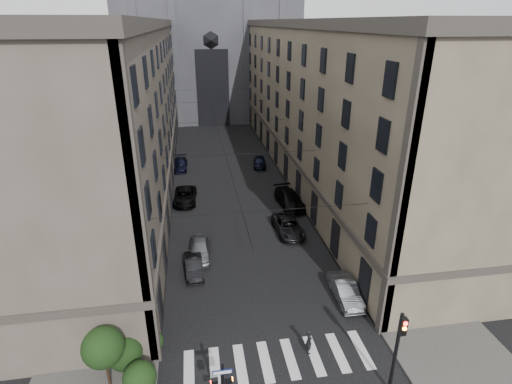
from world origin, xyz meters
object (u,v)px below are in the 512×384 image
gothic_tower (207,26)px  car_right_near (345,291)px  car_left_midnear (194,266)px  car_right_midnear (288,226)px  car_right_midfar (290,199)px  car_left_near (200,249)px  car_right_far (260,162)px  car_left_far (180,164)px  car_left_midfar (185,196)px  traffic_light_right (398,344)px  pedestrian (309,341)px

gothic_tower → car_right_near: 67.60m
car_left_midnear → car_right_midnear: 10.38m
car_right_midfar → car_right_midnear: bearing=-110.6°
car_left_near → car_right_far: 23.58m
car_left_far → car_right_far: size_ratio=1.17×
car_right_far → car_left_near: bearing=-104.3°
car_left_midfar → car_left_far: bearing=96.8°
gothic_tower → car_left_near: bearing=-94.2°
traffic_light_right → car_left_midnear: 16.78m
traffic_light_right → car_right_midfar: traffic_light_right is taller
car_right_far → pedestrian: (-2.69, -33.74, 0.16)m
car_left_near → car_right_far: bearing=70.5°
car_left_midnear → car_right_near: size_ratio=0.90×
car_left_midnear → car_right_far: car_right_far is taller
traffic_light_right → car_right_midnear: (-1.40, 18.17, -2.58)m
pedestrian → car_left_midfar: bearing=19.6°
gothic_tower → car_left_midfar: (-5.49, -46.18, -17.07)m
gothic_tower → car_right_far: gothic_tower is taller
car_left_near → car_right_midfar: car_right_midfar is taller
gothic_tower → car_left_near: size_ratio=12.97×
traffic_light_right → car_right_near: (0.39, 7.91, -2.58)m
car_left_midnear → car_right_midfar: bearing=43.0°
car_left_far → car_right_far: bearing=-2.9°
gothic_tower → car_left_near: gothic_tower is taller
car_right_midfar → pedestrian: 20.96m
car_right_midfar → pedestrian: pedestrian is taller
car_right_far → pedestrian: bearing=-86.8°
car_right_near → pedestrian: bearing=-130.8°
car_right_midfar → car_right_far: size_ratio=1.39×
car_left_midnear → car_right_near: bearing=-28.5°
traffic_light_right → car_left_far: bearing=107.2°
car_right_midfar → pedestrian: bearing=-106.2°
gothic_tower → car_right_near: bearing=-84.7°
car_left_midnear → car_left_far: bearing=89.7°
car_left_far → car_right_midfar: 18.41m
car_right_midfar → car_right_far: bearing=88.9°
car_left_midfar → car_right_far: (10.15, 10.29, -0.03)m
gothic_tower → car_right_midnear: gothic_tower is taller
car_left_midnear → car_right_far: bearing=65.2°
car_right_near → car_right_midnear: size_ratio=0.85×
traffic_light_right → car_left_midnear: traffic_light_right is taller
gothic_tower → traffic_light_right: bearing=-85.6°
car_left_near → gothic_tower: bearing=88.4°
car_left_midnear → car_right_near: car_right_near is taller
car_right_near → car_right_far: 29.27m
car_left_near → pedestrian: 13.40m
pedestrian → car_right_midnear: bearing=-6.6°
car_left_midfar → car_right_midnear: 13.01m
car_right_near → car_right_midfar: (-0.25, 16.11, 0.11)m
car_right_midfar → car_left_far: bearing=124.6°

